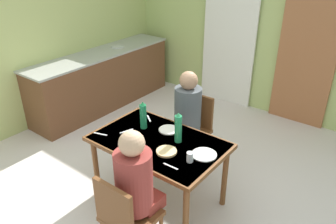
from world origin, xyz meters
TOP-DOWN VIEW (x-y plane):
  - ground_plane at (0.00, 0.00)m, footprint 6.95×6.95m
  - wall_back at (0.00, 2.67)m, footprint 4.68×0.10m
  - wall_left at (-2.24, 0.67)m, footprint 0.10×4.01m
  - door_wooden at (0.78, 2.59)m, footprint 0.80×0.05m
  - curtain_panel at (-0.42, 2.57)m, footprint 0.90×0.03m
  - kitchen_counter at (-1.91, 1.20)m, footprint 0.61×2.55m
  - dining_table at (0.25, -0.02)m, footprint 1.28×0.82m
  - chair_near_diner at (0.52, -0.78)m, footprint 0.40×0.40m
  - chair_far_diner at (0.15, 0.74)m, footprint 0.40×0.40m
  - person_near_diner at (0.52, -0.64)m, footprint 0.30×0.37m
  - person_far_diner at (0.15, 0.61)m, footprint 0.30×0.37m
  - water_bottle_green_near at (0.40, 0.09)m, footprint 0.07×0.07m
  - water_bottle_green_far at (-0.03, 0.08)m, footprint 0.07×0.07m
  - dinner_plate_near_left at (0.21, 0.20)m, footprint 0.20×0.20m
  - dinner_plate_near_right at (0.13, -0.27)m, footprint 0.23×0.23m
  - dinner_plate_far_center at (0.73, 0.04)m, footprint 0.23×0.23m
  - drinking_glass_by_near_diner at (0.68, -0.12)m, footprint 0.06×0.06m
  - bread_plate_sliced at (0.43, -0.13)m, footprint 0.19×0.19m
  - cutlery_knife_near at (-0.12, -0.08)m, footprint 0.06×0.15m
  - cutlery_fork_near at (-0.12, 0.26)m, footprint 0.13×0.10m
  - cutlery_knife_far at (0.59, -0.28)m, footprint 0.15×0.02m
  - cutlery_fork_far at (-0.29, -0.28)m, footprint 0.15×0.06m

SIDE VIEW (x-z plane):
  - ground_plane at x=0.00m, z-range 0.00..0.00m
  - kitchen_counter at x=-1.91m, z-range 0.00..0.91m
  - chair_near_diner at x=0.52m, z-range 0.06..0.93m
  - chair_far_diner at x=0.15m, z-range 0.06..0.93m
  - dining_table at x=0.25m, z-range 0.28..1.01m
  - cutlery_knife_near at x=-0.12m, z-range 0.72..0.73m
  - cutlery_fork_near at x=-0.12m, z-range 0.72..0.73m
  - cutlery_knife_far at x=0.59m, z-range 0.72..0.73m
  - cutlery_fork_far at x=-0.29m, z-range 0.72..0.73m
  - dinner_plate_near_left at x=0.21m, z-range 0.72..0.73m
  - dinner_plate_near_right at x=0.13m, z-range 0.72..0.73m
  - dinner_plate_far_center at x=0.73m, z-range 0.72..0.73m
  - bread_plate_sliced at x=0.43m, z-range 0.72..0.74m
  - drinking_glass_by_near_diner at x=0.68m, z-range 0.72..0.81m
  - person_near_diner at x=0.52m, z-range 0.40..1.17m
  - person_far_diner at x=0.15m, z-range 0.40..1.17m
  - water_bottle_green_far at x=-0.03m, z-range 0.71..1.01m
  - water_bottle_green_near at x=0.40m, z-range 0.71..1.03m
  - door_wooden at x=0.78m, z-range 0.00..2.00m
  - curtain_panel at x=-0.42m, z-range 0.00..2.34m
  - wall_back at x=0.00m, z-range 0.00..2.78m
  - wall_left at x=-2.24m, z-range 0.00..2.78m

